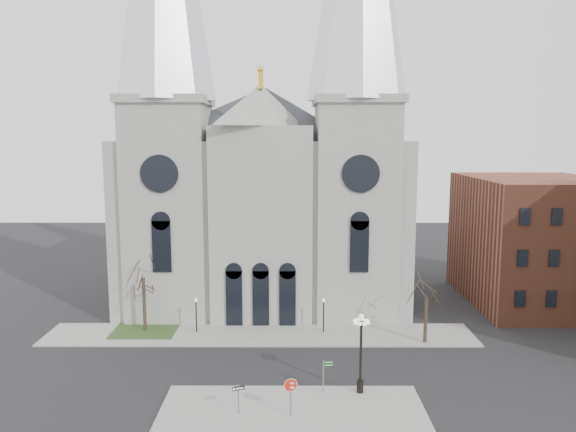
{
  "coord_description": "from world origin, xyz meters",
  "views": [
    {
      "loc": [
        2.81,
        -39.43,
        18.53
      ],
      "look_at": [
        2.66,
        8.0,
        11.74
      ],
      "focal_mm": 35.0,
      "sensor_mm": 36.0,
      "label": 1
    }
  ],
  "objects_px": {
    "stop_sign": "(291,389)",
    "street_name_sign": "(325,373)",
    "globe_lamp": "(361,343)",
    "one_way_sign": "(238,394)"
  },
  "relations": [
    {
      "from": "stop_sign",
      "to": "street_name_sign",
      "type": "relative_size",
      "value": 1.11
    },
    {
      "from": "globe_lamp",
      "to": "street_name_sign",
      "type": "height_order",
      "value": "globe_lamp"
    },
    {
      "from": "stop_sign",
      "to": "globe_lamp",
      "type": "bearing_deg",
      "value": 43.81
    },
    {
      "from": "stop_sign",
      "to": "globe_lamp",
      "type": "xyz_separation_m",
      "value": [
        5.02,
        3.48,
        1.82
      ]
    },
    {
      "from": "one_way_sign",
      "to": "street_name_sign",
      "type": "relative_size",
      "value": 0.83
    },
    {
      "from": "stop_sign",
      "to": "street_name_sign",
      "type": "distance_m",
      "value": 4.38
    },
    {
      "from": "street_name_sign",
      "to": "globe_lamp",
      "type": "bearing_deg",
      "value": -8.18
    },
    {
      "from": "stop_sign",
      "to": "one_way_sign",
      "type": "relative_size",
      "value": 1.34
    },
    {
      "from": "stop_sign",
      "to": "globe_lamp",
      "type": "relative_size",
      "value": 0.45
    },
    {
      "from": "one_way_sign",
      "to": "street_name_sign",
      "type": "height_order",
      "value": "street_name_sign"
    }
  ]
}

